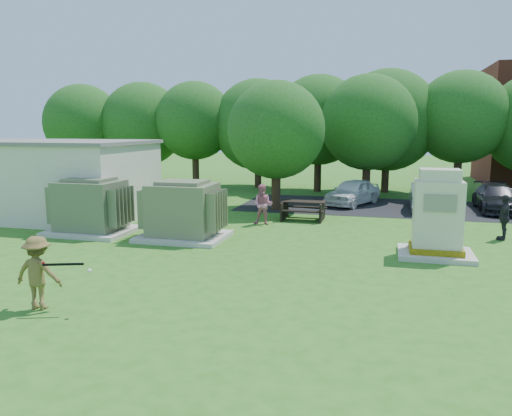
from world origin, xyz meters
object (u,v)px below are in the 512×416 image
(transformer_left, at_px, (91,207))
(person_walking_right, at_px, (504,217))
(batter, at_px, (38,273))
(car_white, at_px, (353,192))
(picnic_table, at_px, (303,208))
(car_silver_a, at_px, (426,196))
(transformer_right, at_px, (183,212))
(generator_cabinet, at_px, (437,219))
(person_at_picnic, at_px, (263,205))
(car_dark, at_px, (497,198))

(transformer_left, distance_m, person_walking_right, 14.90)
(batter, xyz_separation_m, car_white, (5.59, 16.59, -0.15))
(picnic_table, relative_size, car_silver_a, 0.47)
(transformer_right, relative_size, person_walking_right, 1.87)
(generator_cabinet, height_order, picnic_table, generator_cabinet)
(person_at_picnic, height_order, car_silver_a, person_at_picnic)
(picnic_table, xyz_separation_m, person_walking_right, (7.44, -1.96, 0.30))
(car_white, bearing_deg, person_at_picnic, -94.40)
(transformer_left, xyz_separation_m, car_dark, (15.63, 9.11, -0.35))
(picnic_table, height_order, batter, batter)
(transformer_right, height_order, person_at_picnic, transformer_right)
(transformer_right, bearing_deg, generator_cabinet, -2.10)
(person_at_picnic, xyz_separation_m, car_silver_a, (6.62, 5.41, -0.17))
(car_white, bearing_deg, picnic_table, -87.85)
(transformer_right, relative_size, picnic_table, 1.59)
(car_dark, bearing_deg, person_walking_right, -97.92)
(transformer_left, height_order, generator_cabinet, generator_cabinet)
(batter, bearing_deg, car_dark, -131.38)
(car_white, bearing_deg, transformer_right, -96.75)
(transformer_right, relative_size, person_at_picnic, 1.82)
(batter, bearing_deg, car_silver_a, -124.32)
(generator_cabinet, height_order, person_at_picnic, generator_cabinet)
(transformer_right, distance_m, person_at_picnic, 3.83)
(batter, relative_size, car_silver_a, 0.41)
(car_silver_a, bearing_deg, transformer_left, 34.97)
(transformer_right, height_order, person_walking_right, transformer_right)
(person_walking_right, relative_size, car_silver_a, 0.40)
(picnic_table, bearing_deg, car_white, 69.56)
(car_silver_a, bearing_deg, picnic_table, 37.28)
(transformer_right, distance_m, car_silver_a, 12.26)
(batter, relative_size, person_at_picnic, 0.99)
(transformer_right, bearing_deg, car_silver_a, 44.52)
(car_silver_a, bearing_deg, person_walking_right, 110.91)
(batter, height_order, car_dark, batter)
(picnic_table, height_order, car_dark, car_dark)
(car_silver_a, bearing_deg, car_white, -12.04)
(transformer_right, distance_m, car_white, 10.74)
(generator_cabinet, xyz_separation_m, batter, (-8.79, -6.92, -0.37))
(batter, height_order, person_at_picnic, person_at_picnic)
(generator_cabinet, relative_size, car_silver_a, 0.68)
(transformer_right, distance_m, picnic_table, 5.86)
(transformer_right, xyz_separation_m, generator_cabinet, (8.46, -0.31, 0.21))
(person_walking_right, xyz_separation_m, car_dark, (0.98, 6.41, -0.18))
(transformer_left, bearing_deg, picnic_table, 32.88)
(generator_cabinet, bearing_deg, person_walking_right, 50.36)
(car_white, bearing_deg, batter, -86.03)
(person_walking_right, height_order, car_silver_a, person_walking_right)
(generator_cabinet, relative_size, car_white, 0.70)
(person_walking_right, bearing_deg, picnic_table, -87.59)
(batter, bearing_deg, person_at_picnic, -107.71)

